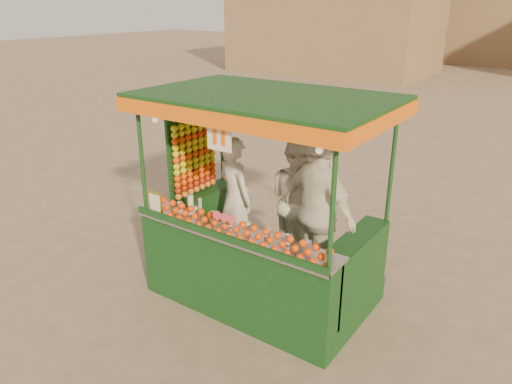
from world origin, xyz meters
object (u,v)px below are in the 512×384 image
Objects in this scene: juice_cart at (253,238)px; vendor_middle at (297,200)px; vendor_left at (235,199)px; vendor_right at (319,212)px.

juice_cart reaches higher than vendor_middle.
vendor_left is 1.25m from vendor_right.
vendor_middle is (0.69, 0.42, 0.01)m from vendor_left.
vendor_middle is 0.88× the size of vendor_right.
vendor_left is 0.99× the size of vendor_middle.
juice_cart is at bearing 96.68° from vendor_middle.
juice_cart is 0.67m from vendor_left.
juice_cart reaches higher than vendor_left.
vendor_right is (0.73, 0.30, 0.43)m from juice_cart.
vendor_left is 0.81m from vendor_middle.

